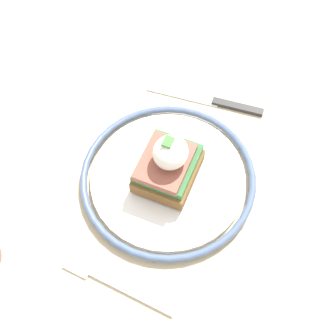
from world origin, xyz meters
The scene contains 6 objects.
ground_plane centered at (0.00, 0.00, 0.00)m, with size 6.00×6.00×0.00m, color #B2ADA3.
dining_table centered at (0.00, 0.00, 0.64)m, with size 0.88×0.83×0.77m.
plate centered at (-0.02, 0.05, 0.78)m, with size 0.25×0.25×0.02m.
sandwich centered at (-0.02, 0.05, 0.82)m, with size 0.09×0.08×0.09m.
fork centered at (-0.18, 0.05, 0.77)m, with size 0.03×0.16×0.00m.
knife centered at (0.14, 0.03, 0.78)m, with size 0.03×0.19×0.01m.
Camera 1 is at (-0.28, -0.06, 1.31)m, focal length 45.00 mm.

